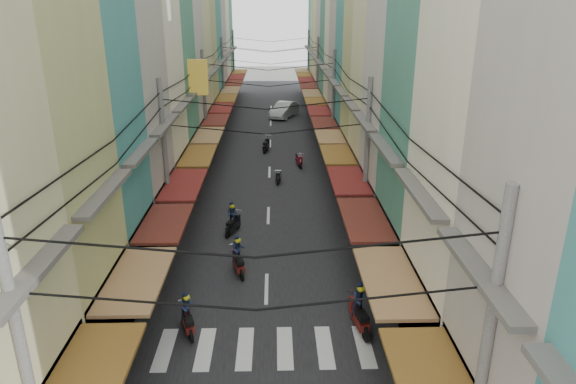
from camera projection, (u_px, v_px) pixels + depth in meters
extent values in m
plane|color=slate|center=(267.00, 266.00, 23.64)|extent=(160.00, 160.00, 0.00)
cube|color=black|center=(270.00, 150.00, 42.39)|extent=(10.00, 80.00, 0.02)
cube|color=gray|center=(191.00, 150.00, 42.22)|extent=(3.00, 80.00, 0.06)
cube|color=gray|center=(348.00, 149.00, 42.54)|extent=(3.00, 80.00, 0.06)
cube|color=silver|center=(165.00, 349.00, 17.91)|extent=(0.55, 2.40, 0.01)
cube|color=silver|center=(205.00, 349.00, 17.95)|extent=(0.55, 2.40, 0.01)
cube|color=silver|center=(245.00, 348.00, 17.98)|extent=(0.55, 2.40, 0.01)
cube|color=silver|center=(285.00, 347.00, 18.02)|extent=(0.55, 2.40, 0.01)
cube|color=silver|center=(325.00, 347.00, 18.05)|extent=(0.55, 2.40, 0.01)
cube|color=silver|center=(364.00, 346.00, 18.09)|extent=(0.55, 2.40, 0.01)
cube|color=brown|center=(88.00, 378.00, 12.20)|extent=(1.80, 4.34, 0.12)
cube|color=#595651|center=(39.00, 267.00, 11.15)|extent=(0.50, 4.24, 0.15)
cube|color=black|center=(96.00, 316.00, 17.07)|extent=(1.20, 4.52, 3.20)
cube|color=#986F45|center=(137.00, 279.00, 16.62)|extent=(1.80, 4.33, 0.12)
cube|color=#595651|center=(105.00, 192.00, 15.56)|extent=(0.50, 4.23, 0.15)
cube|color=teal|center=(41.00, 55.00, 18.45)|extent=(6.00, 4.30, 19.25)
cube|color=black|center=(131.00, 254.00, 21.29)|extent=(1.20, 4.13, 3.20)
cube|color=#5C231A|center=(165.00, 223.00, 20.84)|extent=(1.80, 3.96, 0.12)
cube|color=#595651|center=(141.00, 152.00, 19.79)|extent=(0.50, 3.87, 0.15)
cube|color=#ADA69E|center=(83.00, 26.00, 22.59)|extent=(6.00, 5.14, 20.93)
cube|color=black|center=(156.00, 211.00, 25.72)|extent=(1.20, 4.94, 3.20)
cube|color=maroon|center=(184.00, 184.00, 25.27)|extent=(1.80, 4.73, 0.12)
cube|color=#595651|center=(166.00, 125.00, 24.22)|extent=(0.50, 4.63, 0.15)
cube|color=#EEE6C9|center=(120.00, 55.00, 27.93)|extent=(6.00, 4.95, 17.43)
cube|color=black|center=(174.00, 179.00, 30.45)|extent=(1.20, 4.75, 3.20)
cube|color=brown|center=(198.00, 156.00, 30.00)|extent=(1.80, 4.56, 0.12)
cube|color=#595651|center=(183.00, 105.00, 28.95)|extent=(0.50, 4.46, 0.15)
cube|color=#478A73|center=(143.00, 57.00, 32.79)|extent=(6.00, 4.99, 16.32)
cube|color=black|center=(187.00, 155.00, 35.12)|extent=(1.20, 4.80, 3.20)
cube|color=#986F45|center=(208.00, 135.00, 34.67)|extent=(1.80, 4.60, 0.12)
cube|color=#595651|center=(196.00, 91.00, 33.61)|extent=(0.50, 4.50, 0.15)
cube|color=beige|center=(155.00, 3.00, 36.17)|extent=(6.00, 4.65, 22.87)
cube|color=black|center=(197.00, 138.00, 39.64)|extent=(1.20, 4.46, 3.20)
cube|color=#5C231A|center=(216.00, 120.00, 39.19)|extent=(1.80, 4.27, 0.12)
cube|color=#595651|center=(205.00, 80.00, 38.13)|extent=(0.50, 4.18, 0.15)
cube|color=beige|center=(169.00, 18.00, 41.04)|extent=(6.00, 4.89, 20.58)
cube|color=black|center=(205.00, 124.00, 44.11)|extent=(1.20, 4.70, 3.20)
cube|color=maroon|center=(222.00, 108.00, 43.66)|extent=(1.80, 4.50, 0.12)
cube|color=#595651|center=(212.00, 72.00, 42.61)|extent=(0.50, 4.40, 0.15)
cube|color=tan|center=(180.00, 29.00, 45.83)|extent=(6.00, 4.52, 18.44)
cube|color=black|center=(211.00, 113.00, 48.52)|extent=(1.20, 4.34, 3.20)
cube|color=brown|center=(226.00, 98.00, 48.08)|extent=(1.80, 4.16, 0.12)
cube|color=#595651|center=(218.00, 66.00, 47.02)|extent=(0.50, 4.07, 0.15)
cube|color=teal|center=(188.00, 15.00, 50.01)|extent=(6.00, 5.20, 20.63)
cube|color=black|center=(217.00, 104.00, 53.08)|extent=(1.20, 4.99, 3.20)
cube|color=#986F45|center=(231.00, 90.00, 52.63)|extent=(1.80, 4.78, 0.12)
cube|color=#595651|center=(223.00, 60.00, 51.58)|extent=(0.50, 4.68, 0.15)
cube|color=black|center=(221.00, 96.00, 57.83)|extent=(1.20, 4.74, 3.20)
cube|color=#5C231A|center=(234.00, 83.00, 57.38)|extent=(1.80, 4.55, 0.12)
cube|color=#595651|center=(227.00, 55.00, 56.33)|extent=(0.50, 4.45, 0.15)
cube|color=#EEE6C9|center=(201.00, 11.00, 59.31)|extent=(6.00, 4.96, 21.12)
cube|color=black|center=(225.00, 89.00, 62.47)|extent=(1.20, 4.76, 3.20)
cube|color=maroon|center=(237.00, 77.00, 62.03)|extent=(1.80, 4.56, 0.12)
cube|color=#595651|center=(231.00, 51.00, 60.97)|extent=(0.50, 4.46, 0.15)
cube|color=#478A73|center=(207.00, 15.00, 64.21)|extent=(6.00, 5.04, 19.90)
cube|color=black|center=(229.00, 83.00, 67.16)|extent=(1.20, 4.84, 3.20)
cube|color=brown|center=(240.00, 72.00, 66.71)|extent=(1.80, 4.64, 0.12)
cube|color=#595651|center=(234.00, 48.00, 65.66)|extent=(0.50, 4.54, 0.15)
cube|color=#514012|center=(198.00, 77.00, 32.36)|extent=(1.20, 0.40, 2.20)
cube|color=#595651|center=(478.00, 271.00, 10.98)|extent=(0.50, 4.25, 0.15)
cube|color=#EEE6C9|center=(555.00, 11.00, 13.81)|extent=(6.00, 4.97, 22.38)
cube|color=black|center=(432.00, 316.00, 17.07)|extent=(1.20, 4.78, 3.20)
cube|color=#986F45|center=(390.00, 280.00, 16.55)|extent=(1.80, 4.58, 0.12)
cube|color=#595651|center=(418.00, 193.00, 15.53)|extent=(0.50, 4.48, 0.15)
cube|color=#478A73|center=(471.00, 109.00, 19.77)|extent=(6.00, 5.03, 15.08)
cube|color=black|center=(398.00, 249.00, 21.77)|extent=(1.20, 4.83, 3.20)
cube|color=#5C231A|center=(364.00, 219.00, 21.25)|extent=(1.80, 4.63, 0.12)
cube|color=#595651|center=(385.00, 149.00, 20.22)|extent=(0.50, 4.53, 0.15)
cube|color=beige|center=(441.00, 16.00, 23.24)|extent=(6.00, 4.79, 21.66)
cube|color=black|center=(376.00, 206.00, 26.37)|extent=(1.20, 4.60, 3.20)
cube|color=maroon|center=(348.00, 180.00, 25.85)|extent=(1.80, 4.41, 0.12)
cube|color=#595651|center=(364.00, 122.00, 24.83)|extent=(0.50, 4.31, 0.15)
cube|color=beige|center=(414.00, 23.00, 27.77)|extent=(6.00, 4.52, 20.74)
cube|color=black|center=(362.00, 177.00, 30.74)|extent=(1.20, 4.34, 3.20)
cube|color=brown|center=(338.00, 155.00, 30.22)|extent=(1.80, 4.16, 0.12)
cube|color=#595651|center=(351.00, 104.00, 29.20)|extent=(0.50, 4.07, 0.15)
cube|color=tan|center=(392.00, 75.00, 32.97)|extent=(6.00, 4.12, 14.13)
cube|color=black|center=(351.00, 157.00, 34.80)|extent=(1.20, 3.96, 3.20)
cube|color=#986F45|center=(330.00, 137.00, 34.28)|extent=(1.80, 3.79, 0.12)
cube|color=#595651|center=(341.00, 92.00, 33.25)|extent=(0.50, 3.71, 0.15)
cube|color=teal|center=(381.00, 41.00, 36.35)|extent=(6.00, 4.40, 17.68)
cube|color=black|center=(343.00, 141.00, 38.80)|extent=(1.20, 4.23, 3.20)
cube|color=#5C231A|center=(324.00, 123.00, 38.28)|extent=(1.80, 4.05, 0.12)
cube|color=#595651|center=(334.00, 82.00, 37.25)|extent=(0.50, 3.96, 0.15)
cube|color=#ADA69E|center=(371.00, 4.00, 39.74)|extent=(6.00, 4.64, 22.59)
cube|color=black|center=(337.00, 127.00, 43.04)|extent=(1.20, 4.45, 3.20)
cube|color=maroon|center=(319.00, 111.00, 42.51)|extent=(1.80, 4.26, 0.12)
cube|color=#595651|center=(328.00, 74.00, 41.49)|extent=(0.50, 4.17, 0.15)
cube|color=#EEE6C9|center=(362.00, 13.00, 44.02)|extent=(6.00, 4.00, 21.25)
cube|color=black|center=(331.00, 117.00, 47.09)|extent=(1.20, 3.84, 3.20)
cube|color=brown|center=(315.00, 102.00, 46.57)|extent=(1.80, 3.68, 0.12)
cube|color=#595651|center=(323.00, 68.00, 45.54)|extent=(0.50, 3.60, 0.15)
cube|color=#478A73|center=(355.00, 6.00, 48.06)|extent=(6.00, 5.01, 22.33)
cube|color=black|center=(326.00, 107.00, 51.31)|extent=(1.20, 4.81, 3.20)
cube|color=#986F45|center=(312.00, 93.00, 50.79)|extent=(1.80, 4.61, 0.12)
cube|color=#595651|center=(319.00, 62.00, 49.77)|extent=(0.50, 4.51, 0.15)
cube|color=beige|center=(347.00, 19.00, 53.21)|extent=(6.00, 5.00, 19.71)
cube|color=black|center=(322.00, 99.00, 56.01)|extent=(1.20, 4.80, 3.20)
cube|color=#5C231A|center=(308.00, 86.00, 55.48)|extent=(1.80, 4.60, 0.12)
cube|color=#595651|center=(315.00, 57.00, 54.46)|extent=(0.50, 4.50, 0.15)
cube|color=beige|center=(341.00, 31.00, 58.07)|extent=(6.00, 4.32, 16.86)
cube|color=black|center=(318.00, 92.00, 60.37)|extent=(1.20, 4.15, 3.20)
cube|color=maroon|center=(306.00, 80.00, 59.85)|extent=(1.80, 3.97, 0.12)
cube|color=#595651|center=(312.00, 53.00, 58.83)|extent=(0.50, 3.89, 0.15)
cube|color=tan|center=(337.00, 16.00, 61.59)|extent=(6.00, 4.33, 19.96)
cube|color=black|center=(316.00, 86.00, 64.43)|extent=(1.20, 4.16, 3.20)
cube|color=brown|center=(304.00, 75.00, 63.91)|extent=(1.80, 3.99, 0.12)
cube|color=#595651|center=(309.00, 50.00, 62.89)|extent=(0.50, 3.90, 0.15)
cube|color=teal|center=(332.00, 38.00, 66.88)|extent=(6.00, 4.88, 14.34)
cube|color=black|center=(313.00, 81.00, 68.75)|extent=(1.20, 4.68, 3.20)
cube|color=#986F45|center=(302.00, 70.00, 68.23)|extent=(1.80, 4.49, 0.12)
cube|color=#595651|center=(307.00, 47.00, 67.21)|extent=(0.50, 4.39, 0.15)
cylinder|color=gray|center=(26.00, 370.00, 10.84)|extent=(0.26, 0.26, 8.20)
cylinder|color=gray|center=(484.00, 362.00, 11.08)|extent=(0.26, 0.26, 8.20)
cylinder|color=gray|center=(166.00, 163.00, 24.91)|extent=(0.26, 0.26, 8.20)
cylinder|color=gray|center=(366.00, 161.00, 25.15)|extent=(0.26, 0.26, 8.20)
cylinder|color=gray|center=(205.00, 105.00, 38.98)|extent=(0.26, 0.26, 8.20)
cylinder|color=gray|center=(333.00, 105.00, 39.22)|extent=(0.26, 0.26, 8.20)
cylinder|color=gray|center=(223.00, 78.00, 53.05)|extent=(0.26, 0.26, 8.20)
cylinder|color=gray|center=(317.00, 78.00, 53.29)|extent=(0.26, 0.26, 8.20)
cylinder|color=gray|center=(234.00, 62.00, 67.12)|extent=(0.26, 0.26, 8.20)
cylinder|color=gray|center=(308.00, 62.00, 67.36)|extent=(0.26, 0.26, 8.20)
imported|color=silver|center=(284.00, 117.00, 54.58)|extent=(6.00, 4.15, 1.97)
imported|color=black|center=(385.00, 261.00, 24.15)|extent=(1.65, 1.12, 1.06)
cylinder|color=black|center=(240.00, 261.00, 23.54)|extent=(0.10, 0.53, 0.53)
cylinder|color=black|center=(238.00, 275.00, 22.31)|extent=(0.10, 0.53, 0.53)
cube|color=maroon|center=(239.00, 265.00, 22.87)|extent=(0.34, 1.17, 0.28)
cube|color=black|center=(238.00, 261.00, 22.53)|extent=(0.32, 0.56, 0.18)
cube|color=maroon|center=(239.00, 254.00, 23.31)|extent=(0.30, 0.28, 0.56)
imported|color=#202A4B|center=(239.00, 262.00, 22.82)|extent=(0.53, 0.38, 1.34)
sphere|color=yellow|center=(238.00, 242.00, 22.47)|extent=(0.28, 0.28, 0.28)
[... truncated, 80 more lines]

